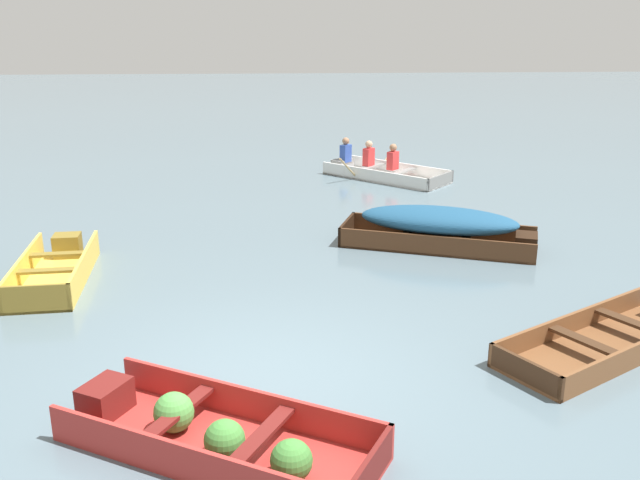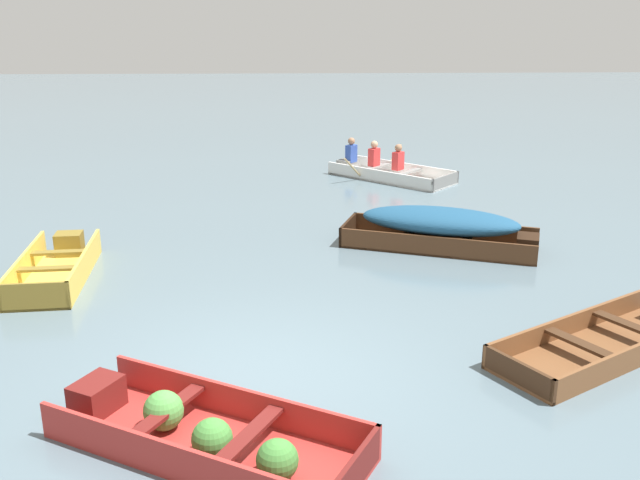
# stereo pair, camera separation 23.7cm
# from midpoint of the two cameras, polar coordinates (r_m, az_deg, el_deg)

# --- Properties ---
(ground_plane) EXTENTS (80.00, 80.00, 0.00)m
(ground_plane) POSITION_cam_midpoint_polar(r_m,az_deg,el_deg) (8.23, -5.15, -11.14)
(ground_plane) COLOR slate
(dinghy_red_foreground) EXTENTS (3.27, 2.47, 0.44)m
(dinghy_red_foreground) POSITION_cam_midpoint_polar(r_m,az_deg,el_deg) (7.08, -9.60, -15.08)
(dinghy_red_foreground) COLOR #AD2D28
(dinghy_red_foreground) RESTS_ON ground
(skiff_dark_varnish_near_moored) EXTENTS (3.52, 2.13, 0.71)m
(skiff_dark_varnish_near_moored) POSITION_cam_midpoint_polar(r_m,az_deg,el_deg) (12.61, 9.07, 1.22)
(skiff_dark_varnish_near_moored) COLOR #4C2D19
(skiff_dark_varnish_near_moored) RESTS_ON ground
(skiff_yellow_mid_moored) EXTENTS (1.17, 2.58, 0.42)m
(skiff_yellow_mid_moored) POSITION_cam_midpoint_polar(r_m,az_deg,el_deg) (11.83, -20.90, -2.18)
(skiff_yellow_mid_moored) COLOR #E5BC47
(skiff_yellow_mid_moored) RESTS_ON ground
(skiff_wooden_brown_far_moored) EXTENTS (3.21, 2.52, 0.30)m
(skiff_wooden_brown_far_moored) POSITION_cam_midpoint_polar(r_m,az_deg,el_deg) (9.61, 21.74, -7.29)
(skiff_wooden_brown_far_moored) COLOR brown
(skiff_wooden_brown_far_moored) RESTS_ON ground
(rowboat_white_with_crew) EXTENTS (3.07, 2.93, 0.88)m
(rowboat_white_with_crew) POSITION_cam_midpoint_polar(r_m,az_deg,el_deg) (17.82, 4.35, 5.64)
(rowboat_white_with_crew) COLOR white
(rowboat_white_with_crew) RESTS_ON ground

